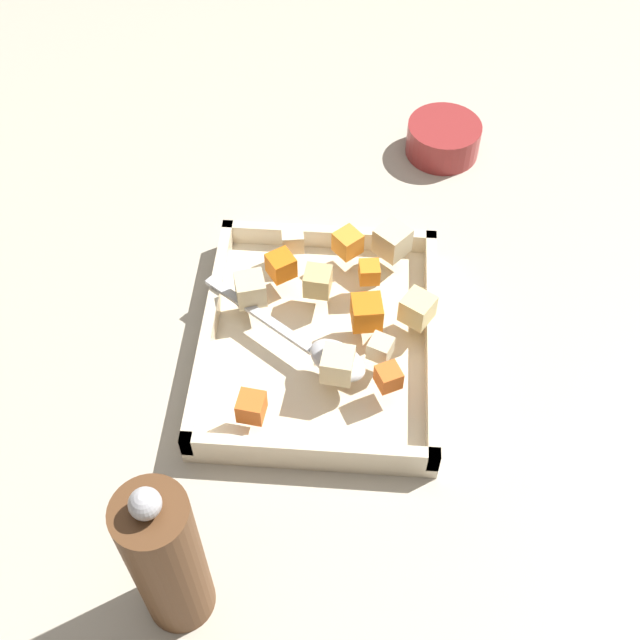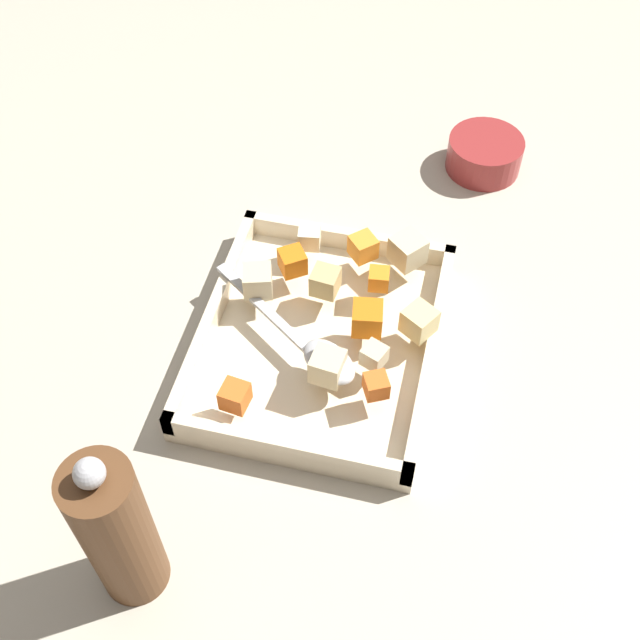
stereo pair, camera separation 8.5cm
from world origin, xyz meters
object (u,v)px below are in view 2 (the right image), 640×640
object	(u,v)px
baking_dish	(320,342)
small_prep_bowl	(484,154)
serving_spoon	(320,354)
pepper_mill	(117,531)

from	to	relation	value
baking_dish	small_prep_bowl	world-z (taller)	small_prep_bowl
serving_spoon	pepper_mill	bearing A→B (deg)	100.83
small_prep_bowl	pepper_mill	bearing A→B (deg)	-21.23
baking_dish	pepper_mill	bearing A→B (deg)	-19.80
baking_dish	pepper_mill	distance (m)	0.31
baking_dish	serving_spoon	distance (m)	0.06
baking_dish	pepper_mill	world-z (taller)	pepper_mill
serving_spoon	small_prep_bowl	world-z (taller)	serving_spoon
baking_dish	small_prep_bowl	distance (m)	0.36
pepper_mill	baking_dish	bearing A→B (deg)	160.20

